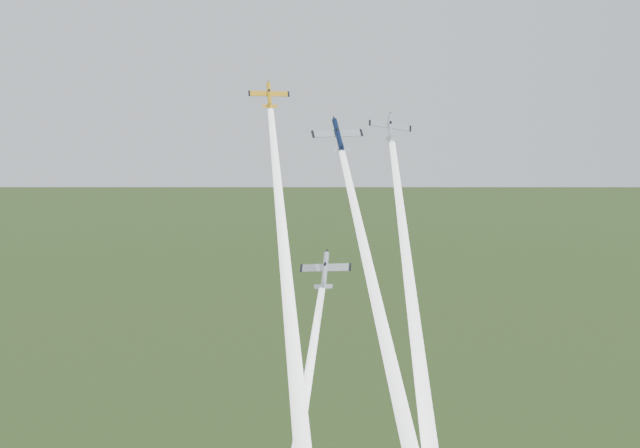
# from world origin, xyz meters

# --- Properties ---
(plane_yellow) EXTENTS (7.48, 6.47, 5.68)m
(plane_yellow) POSITION_xyz_m (-8.65, 6.35, 110.97)
(plane_yellow) COLOR yellow
(smoke_trail_yellow) EXTENTS (10.62, 42.66, 46.02)m
(smoke_trail_yellow) POSITION_xyz_m (-4.26, -16.03, 86.43)
(smoke_trail_yellow) COLOR white
(plane_navy) EXTENTS (9.53, 8.28, 6.81)m
(plane_navy) POSITION_xyz_m (2.60, -1.71, 104.92)
(plane_navy) COLOR #0E1B3E
(smoke_trail_navy) EXTENTS (14.37, 42.16, 46.24)m
(smoke_trail_navy) POSITION_xyz_m (8.99, -23.71, 80.27)
(smoke_trail_navy) COLOR white
(plane_silver_right) EXTENTS (7.13, 6.13, 6.61)m
(plane_silver_right) POSITION_xyz_m (10.68, 3.02, 105.98)
(plane_silver_right) COLOR silver
(smoke_trail_silver_right) EXTENTS (7.00, 43.82, 46.89)m
(smoke_trail_silver_right) POSITION_xyz_m (13.12, -20.05, 81.00)
(smoke_trail_silver_right) COLOR white
(plane_silver_low) EXTENTS (8.24, 7.30, 6.90)m
(plane_silver_low) POSITION_xyz_m (0.83, -8.58, 85.54)
(plane_silver_low) COLOR #AEB5BD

